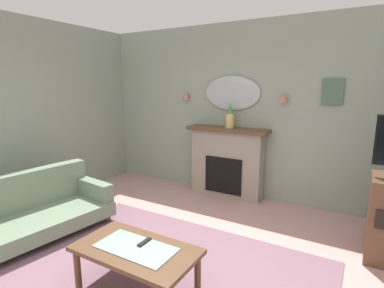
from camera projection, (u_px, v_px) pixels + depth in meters
name	position (u px, v px, depth m)	size (l,w,h in m)	color
wall_back	(250.00, 112.00, 4.86)	(6.42, 0.10, 2.83)	#93A393
patterned_rug	(153.00, 277.00, 2.90)	(3.20, 2.40, 0.01)	#7F5B6B
fireplace	(227.00, 162.00, 4.99)	(1.36, 0.36, 1.16)	gray
mantel_vase_right	(230.00, 118.00, 4.79)	(0.14, 0.14, 0.39)	tan
wall_mirror	(232.00, 93.00, 4.88)	(0.96, 0.06, 0.56)	#B2BCC6
wall_sconce_left	(186.00, 95.00, 5.27)	(0.14, 0.14, 0.14)	#D17066
wall_sconce_right	(284.00, 97.00, 4.43)	(0.14, 0.14, 0.14)	#D17066
framed_picture	(332.00, 92.00, 4.14)	(0.28, 0.03, 0.36)	#4C6B56
coffee_table	(136.00, 254.00, 2.63)	(1.10, 0.60, 0.45)	brown
tv_remote	(144.00, 242.00, 2.69)	(0.04, 0.16, 0.02)	black
floral_couch	(33.00, 210.00, 3.71)	(1.07, 1.80, 0.76)	gray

